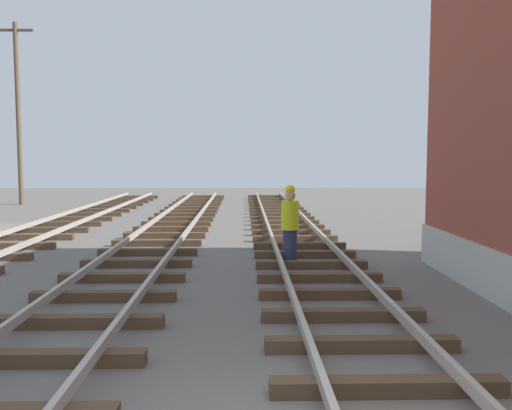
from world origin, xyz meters
TOP-DOWN VIEW (x-y plane):
  - utility_pole_far at (-12.08, 24.78)m, footprint 1.80×0.24m
  - track_worker_foreground at (0.58, 8.19)m, footprint 0.40×0.40m

SIDE VIEW (x-z plane):
  - track_worker_foreground at x=0.58m, z-range -0.01..1.86m
  - utility_pole_far at x=-12.08m, z-range 0.20..9.51m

